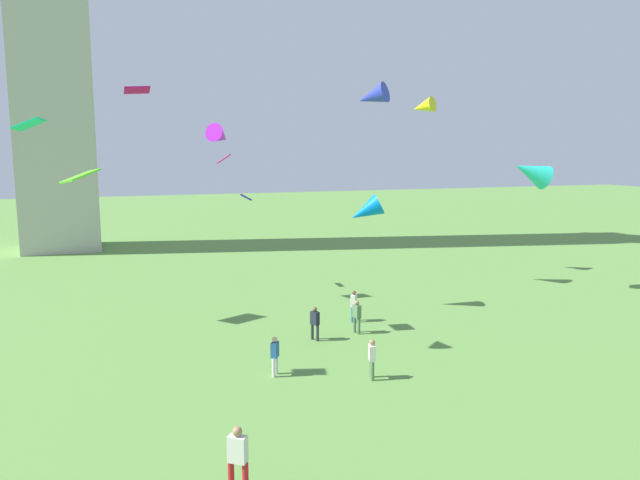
# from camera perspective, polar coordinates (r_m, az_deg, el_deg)

# --- Properties ---
(person_0) EXTENTS (0.55, 0.51, 1.84)m
(person_0) POSITION_cam_1_polar(r_m,az_deg,el_deg) (16.34, -7.90, -19.86)
(person_0) COLOR red
(person_0) RESTS_ON ground_plane
(person_1) EXTENTS (0.46, 0.49, 1.65)m
(person_1) POSITION_cam_1_polar(r_m,az_deg,el_deg) (31.15, 3.25, -6.15)
(person_1) COLOR #235693
(person_1) RESTS_ON ground_plane
(person_2) EXTENTS (0.35, 0.48, 1.59)m
(person_2) POSITION_cam_1_polar(r_m,az_deg,el_deg) (23.56, 5.01, -11.10)
(person_2) COLOR #51754C
(person_2) RESTS_ON ground_plane
(person_3) EXTENTS (0.43, 0.48, 1.59)m
(person_3) POSITION_cam_1_polar(r_m,az_deg,el_deg) (23.88, -4.36, -10.83)
(person_3) COLOR silver
(person_3) RESTS_ON ground_plane
(person_4) EXTENTS (0.39, 0.48, 1.61)m
(person_4) POSITION_cam_1_polar(r_m,az_deg,el_deg) (28.07, -0.50, -7.83)
(person_4) COLOR #2D3338
(person_4) RESTS_ON ground_plane
(person_5) EXTENTS (0.32, 0.50, 1.64)m
(person_5) POSITION_cam_1_polar(r_m,az_deg,el_deg) (29.17, 3.56, -7.18)
(person_5) COLOR #51754C
(person_5) RESTS_ON ground_plane
(kite_flying_0) EXTENTS (2.46, 2.51, 1.80)m
(kite_flying_0) POSITION_cam_1_polar(r_m,az_deg,el_deg) (38.81, 5.02, 13.56)
(kite_flying_0) COLOR #2B39BC
(kite_flying_1) EXTENTS (0.93, 1.30, 0.56)m
(kite_flying_1) POSITION_cam_1_polar(r_m,az_deg,el_deg) (38.34, -7.13, 4.09)
(kite_flying_1) COLOR #3618BB
(kite_flying_2) EXTENTS (1.40, 0.96, 0.42)m
(kite_flying_2) POSITION_cam_1_polar(r_m,az_deg,el_deg) (35.62, -17.17, 13.60)
(kite_flying_2) COLOR #BD0665
(kite_flying_3) EXTENTS (2.40, 1.87, 1.90)m
(kite_flying_3) POSITION_cam_1_polar(r_m,az_deg,el_deg) (33.18, 4.41, 2.80)
(kite_flying_3) COLOR #0476E9
(kite_flying_4) EXTENTS (1.19, 0.99, 0.50)m
(kite_flying_4) POSITION_cam_1_polar(r_m,az_deg,el_deg) (23.93, -26.20, 9.95)
(kite_flying_4) COLOR #0DCA95
(kite_flying_5) EXTENTS (1.42, 1.49, 1.05)m
(kite_flying_5) POSITION_cam_1_polar(r_m,az_deg,el_deg) (25.44, -9.57, 9.82)
(kite_flying_5) COLOR #AD16EF
(kite_flying_6) EXTENTS (1.87, 2.06, 1.40)m
(kite_flying_6) POSITION_cam_1_polar(r_m,az_deg,el_deg) (43.76, 9.87, 12.50)
(kite_flying_6) COLOR yellow
(kite_flying_7) EXTENTS (2.77, 1.92, 2.21)m
(kite_flying_7) POSITION_cam_1_polar(r_m,az_deg,el_deg) (39.17, 19.58, 6.20)
(kite_flying_7) COLOR #21CBB4
(kite_flying_8) EXTENTS (0.79, 1.14, 0.50)m
(kite_flying_8) POSITION_cam_1_polar(r_m,az_deg,el_deg) (28.27, -9.25, 7.69)
(kite_flying_8) COLOR #EE2F92
(kite_flying_9) EXTENTS (2.02, 1.96, 0.76)m
(kite_flying_9) POSITION_cam_1_polar(r_m,az_deg,el_deg) (31.89, -22.03, 5.72)
(kite_flying_9) COLOR #5EE826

